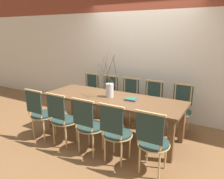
# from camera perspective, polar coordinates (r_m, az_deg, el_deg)

# --- Properties ---
(ground_plane) EXTENTS (16.00, 16.00, 0.00)m
(ground_plane) POSITION_cam_1_polar(r_m,az_deg,el_deg) (4.26, 0.00, -11.55)
(ground_plane) COLOR brown
(wall_rear) EXTENTS (12.00, 0.06, 3.20)m
(wall_rear) POSITION_cam_1_polar(r_m,az_deg,el_deg) (4.98, 7.62, 11.36)
(wall_rear) COLOR beige
(wall_rear) RESTS_ON ground_plane
(dining_table) EXTENTS (2.61, 0.90, 0.73)m
(dining_table) POSITION_cam_1_polar(r_m,az_deg,el_deg) (4.02, 0.00, -3.32)
(dining_table) COLOR brown
(dining_table) RESTS_ON ground_plane
(chair_near_leftend) EXTENTS (0.45, 0.45, 0.94)m
(chair_near_leftend) POSITION_cam_1_polar(r_m,az_deg,el_deg) (4.15, -18.09, -5.60)
(chair_near_leftend) COLOR #233833
(chair_near_leftend) RESTS_ON ground_plane
(chair_near_left) EXTENTS (0.45, 0.45, 0.94)m
(chair_near_left) POSITION_cam_1_polar(r_m,az_deg,el_deg) (3.80, -12.85, -7.12)
(chair_near_left) COLOR #233833
(chair_near_left) RESTS_ON ground_plane
(chair_near_center) EXTENTS (0.45, 0.45, 0.94)m
(chair_near_center) POSITION_cam_1_polar(r_m,az_deg,el_deg) (3.47, -6.14, -8.96)
(chair_near_center) COLOR #233833
(chair_near_center) RESTS_ON ground_plane
(chair_near_right) EXTENTS (0.45, 0.45, 0.94)m
(chair_near_right) POSITION_cam_1_polar(r_m,az_deg,el_deg) (3.23, 1.02, -10.78)
(chair_near_right) COLOR #233833
(chair_near_right) RESTS_ON ground_plane
(chair_near_rightend) EXTENTS (0.45, 0.45, 0.94)m
(chair_near_rightend) POSITION_cam_1_polar(r_m,az_deg,el_deg) (3.03, 10.51, -12.90)
(chair_near_rightend) COLOR #233833
(chair_near_rightend) RESTS_ON ground_plane
(chair_far_leftend) EXTENTS (0.45, 0.45, 0.94)m
(chair_far_leftend) POSITION_cam_1_polar(r_m,az_deg,el_deg) (5.22, -6.02, -0.72)
(chair_far_leftend) COLOR #233833
(chair_far_leftend) RESTS_ON ground_plane
(chair_far_left) EXTENTS (0.45, 0.45, 0.94)m
(chair_far_left) POSITION_cam_1_polar(r_m,az_deg,el_deg) (4.94, -1.13, -1.54)
(chair_far_left) COLOR #233833
(chair_far_left) RESTS_ON ground_plane
(chair_far_center) EXTENTS (0.45, 0.45, 0.94)m
(chair_far_center) POSITION_cam_1_polar(r_m,az_deg,el_deg) (4.71, 4.21, -2.42)
(chair_far_center) COLOR #233833
(chair_far_center) RESTS_ON ground_plane
(chair_far_right) EXTENTS (0.45, 0.45, 0.94)m
(chair_far_right) POSITION_cam_1_polar(r_m,az_deg,el_deg) (4.52, 10.21, -3.38)
(chair_far_right) COLOR #233833
(chair_far_right) RESTS_ON ground_plane
(chair_far_rightend) EXTENTS (0.45, 0.45, 0.94)m
(chair_far_rightend) POSITION_cam_1_polar(r_m,az_deg,el_deg) (4.37, 17.44, -4.49)
(chair_far_rightend) COLOR #233833
(chair_far_rightend) RESTS_ON ground_plane
(vase_centerpiece) EXTENTS (0.38, 0.34, 0.76)m
(vase_centerpiece) POSITION_cam_1_polar(r_m,az_deg,el_deg) (3.98, -0.63, -0.01)
(vase_centerpiece) COLOR silver
(vase_centerpiece) RESTS_ON dining_table
(book_stack) EXTENTS (0.22, 0.20, 0.03)m
(book_stack) POSITION_cam_1_polar(r_m,az_deg,el_deg) (3.84, 5.09, -2.56)
(book_stack) COLOR #842D8C
(book_stack) RESTS_ON dining_table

